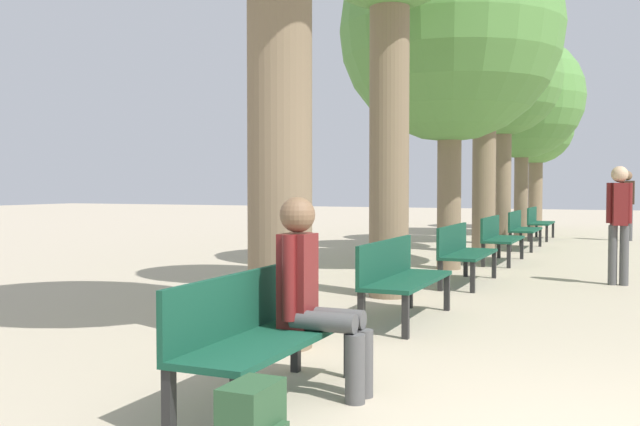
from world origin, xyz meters
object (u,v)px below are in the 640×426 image
at_px(tree_row_4, 504,80).
at_px(pedestrian_near, 619,217).
at_px(bench_row_1, 399,274).
at_px(pedestrian_mid, 627,201).
at_px(bench_row_0, 259,328).
at_px(bench_row_2, 462,249).
at_px(tree_row_2, 450,32).
at_px(tree_row_6, 536,129).
at_px(bench_row_4, 522,227).
at_px(bench_row_5, 538,221).
at_px(bench_row_3, 498,236).
at_px(tree_row_3, 485,56).
at_px(person_seated, 314,291).
at_px(tree_row_5, 522,98).

distance_m(tree_row_4, pedestrian_near, 7.54).
height_order(bench_row_1, pedestrian_mid, pedestrian_mid).
height_order(bench_row_0, bench_row_2, same).
distance_m(tree_row_2, pedestrian_mid, 8.74).
bearing_deg(tree_row_6, bench_row_0, -88.27).
xyz_separation_m(bench_row_4, bench_row_5, (0.00, 3.02, 0.00)).
height_order(bench_row_4, tree_row_2, tree_row_2).
height_order(bench_row_1, bench_row_2, same).
bearing_deg(bench_row_3, pedestrian_mid, 71.99).
distance_m(tree_row_3, pedestrian_mid, 6.22).
bearing_deg(pedestrian_near, pedestrian_mid, 89.49).
bearing_deg(bench_row_4, person_seated, -88.85).
relative_size(bench_row_3, bench_row_5, 1.00).
height_order(bench_row_0, bench_row_4, same).
relative_size(bench_row_0, bench_row_2, 1.00).
bearing_deg(tree_row_2, tree_row_6, 90.00).
relative_size(bench_row_1, bench_row_4, 1.00).
xyz_separation_m(tree_row_2, pedestrian_mid, (2.70, 7.79, -2.91)).
relative_size(tree_row_4, pedestrian_near, 3.18).
relative_size(bench_row_0, person_seated, 1.28).
height_order(tree_row_6, person_seated, tree_row_6).
bearing_deg(bench_row_2, tree_row_6, 92.50).
xyz_separation_m(bench_row_0, bench_row_1, (0.00, 3.02, 0.00)).
distance_m(bench_row_4, tree_row_5, 5.43).
distance_m(bench_row_2, tree_row_2, 3.87).
xyz_separation_m(bench_row_4, tree_row_2, (-0.59, -4.34, 3.43)).
height_order(tree_row_2, person_seated, tree_row_2).
bearing_deg(pedestrian_near, bench_row_0, -106.65).
bearing_deg(bench_row_3, tree_row_2, -114.14).
distance_m(bench_row_5, pedestrian_mid, 2.21).
height_order(bench_row_3, tree_row_4, tree_row_4).
bearing_deg(bench_row_4, tree_row_6, 94.48).
bearing_deg(bench_row_2, bench_row_1, -90.00).
distance_m(person_seated, pedestrian_near, 6.69).
bearing_deg(tree_row_5, tree_row_6, 90.00).
bearing_deg(bench_row_3, bench_row_1, -90.00).
bearing_deg(bench_row_2, bench_row_4, 90.00).
xyz_separation_m(bench_row_0, tree_row_2, (-0.59, 7.73, 3.43)).
distance_m(bench_row_1, bench_row_5, 12.07).
relative_size(bench_row_1, tree_row_4, 0.32).
relative_size(bench_row_5, tree_row_4, 0.32).
relative_size(tree_row_3, tree_row_5, 0.99).
relative_size(tree_row_3, pedestrian_near, 3.27).
bearing_deg(tree_row_3, tree_row_6, 90.00).
bearing_deg(tree_row_3, pedestrian_near, -57.10).
relative_size(bench_row_3, bench_row_4, 1.00).
distance_m(bench_row_2, bench_row_3, 3.02).
height_order(tree_row_4, pedestrian_near, tree_row_4).
bearing_deg(bench_row_0, bench_row_5, 90.00).
bearing_deg(tree_row_4, pedestrian_near, -67.88).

